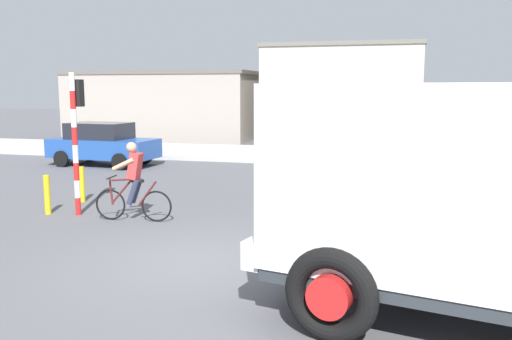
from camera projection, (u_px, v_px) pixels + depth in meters
name	position (u px, v px, depth m)	size (l,w,h in m)	color
ground_plane	(198.00, 263.00, 8.82)	(120.00, 120.00, 0.00)	#56565B
sidewalk_far	(320.00, 155.00, 22.56)	(80.00, 5.00, 0.16)	#ADADA8
truck_foreground	(498.00, 190.00, 6.25)	(5.82, 3.68, 2.90)	white
cyclist	(133.00, 182.00, 11.54)	(1.73, 0.51, 1.72)	black
traffic_light_pole	(76.00, 124.00, 11.97)	(0.24, 0.43, 3.20)	red
car_red_near	(103.00, 144.00, 20.05)	(4.11, 2.10, 1.60)	#234C9E
bollard_near	(47.00, 195.00, 12.24)	(0.14, 0.14, 0.90)	gold
bollard_far	(82.00, 184.00, 13.57)	(0.14, 0.14, 0.90)	gold
building_corner_left	(166.00, 105.00, 31.14)	(10.76, 5.32, 3.83)	#9E9389
building_mid_block	(344.00, 94.00, 29.04)	(8.02, 6.85, 5.11)	#B2AD9E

